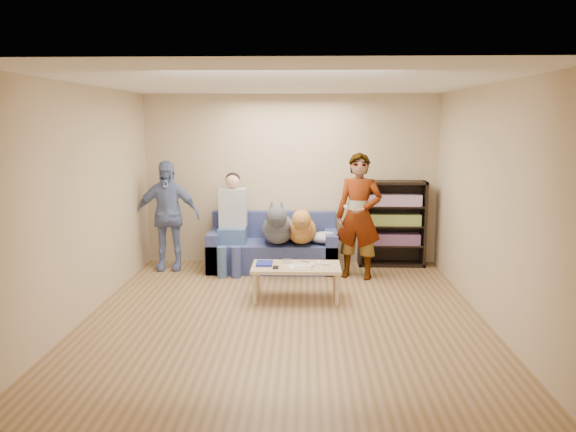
{
  "coord_description": "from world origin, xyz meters",
  "views": [
    {
      "loc": [
        0.24,
        -6.13,
        2.2
      ],
      "look_at": [
        0.0,
        1.2,
        0.95
      ],
      "focal_mm": 35.0,
      "sensor_mm": 36.0,
      "label": 1
    }
  ],
  "objects_px": {
    "person_standing_left": "(167,215)",
    "camera_silver": "(287,261)",
    "coffee_table": "(296,269)",
    "bookshelf": "(392,222)",
    "person_seated": "(232,219)",
    "sofa": "(273,250)",
    "dog_tan": "(302,229)",
    "notebook_blue": "(264,263)",
    "person_standing_right": "(359,216)",
    "dog_gray": "(278,227)"
  },
  "relations": [
    {
      "from": "person_standing_left",
      "to": "person_seated",
      "type": "bearing_deg",
      "value": -4.51
    },
    {
      "from": "coffee_table",
      "to": "person_standing_right",
      "type": "bearing_deg",
      "value": 48.55
    },
    {
      "from": "person_standing_right",
      "to": "dog_gray",
      "type": "bearing_deg",
      "value": -175.08
    },
    {
      "from": "sofa",
      "to": "coffee_table",
      "type": "xyz_separation_m",
      "value": [
        0.37,
        -1.46,
        0.09
      ]
    },
    {
      "from": "person_seated",
      "to": "bookshelf",
      "type": "distance_m",
      "value": 2.42
    },
    {
      "from": "dog_tan",
      "to": "coffee_table",
      "type": "height_order",
      "value": "dog_tan"
    },
    {
      "from": "notebook_blue",
      "to": "dog_tan",
      "type": "relative_size",
      "value": 0.22
    },
    {
      "from": "notebook_blue",
      "to": "sofa",
      "type": "height_order",
      "value": "sofa"
    },
    {
      "from": "person_standing_right",
      "to": "notebook_blue",
      "type": "height_order",
      "value": "person_standing_right"
    },
    {
      "from": "person_standing_right",
      "to": "bookshelf",
      "type": "bearing_deg",
      "value": 69.45
    },
    {
      "from": "dog_tan",
      "to": "bookshelf",
      "type": "height_order",
      "value": "bookshelf"
    },
    {
      "from": "camera_silver",
      "to": "person_seated",
      "type": "xyz_separation_m",
      "value": [
        -0.85,
        1.21,
        0.33
      ]
    },
    {
      "from": "notebook_blue",
      "to": "person_standing_right",
      "type": "bearing_deg",
      "value": 36.2
    },
    {
      "from": "camera_silver",
      "to": "sofa",
      "type": "relative_size",
      "value": 0.06
    },
    {
      "from": "camera_silver",
      "to": "person_seated",
      "type": "relative_size",
      "value": 0.07
    },
    {
      "from": "dog_tan",
      "to": "coffee_table",
      "type": "relative_size",
      "value": 1.07
    },
    {
      "from": "sofa",
      "to": "person_seated",
      "type": "relative_size",
      "value": 1.29
    },
    {
      "from": "dog_tan",
      "to": "coffee_table",
      "type": "xyz_separation_m",
      "value": [
        -0.06,
        -1.24,
        -0.28
      ]
    },
    {
      "from": "person_seated",
      "to": "notebook_blue",
      "type": "bearing_deg",
      "value": -66.13
    },
    {
      "from": "person_seated",
      "to": "bookshelf",
      "type": "height_order",
      "value": "person_seated"
    },
    {
      "from": "dog_gray",
      "to": "coffee_table",
      "type": "height_order",
      "value": "dog_gray"
    },
    {
      "from": "person_seated",
      "to": "camera_silver",
      "type": "bearing_deg",
      "value": -55.02
    },
    {
      "from": "dog_gray",
      "to": "person_standing_left",
      "type": "bearing_deg",
      "value": 176.07
    },
    {
      "from": "notebook_blue",
      "to": "bookshelf",
      "type": "xyz_separation_m",
      "value": [
        1.83,
        1.64,
        0.25
      ]
    },
    {
      "from": "dog_gray",
      "to": "notebook_blue",
      "type": "bearing_deg",
      "value": -95.45
    },
    {
      "from": "bookshelf",
      "to": "coffee_table",
      "type": "bearing_deg",
      "value": -130.26
    },
    {
      "from": "coffee_table",
      "to": "bookshelf",
      "type": "xyz_separation_m",
      "value": [
        1.43,
        1.69,
        0.31
      ]
    },
    {
      "from": "person_standing_right",
      "to": "bookshelf",
      "type": "relative_size",
      "value": 1.36
    },
    {
      "from": "person_standing_left",
      "to": "notebook_blue",
      "type": "bearing_deg",
      "value": -43.47
    },
    {
      "from": "sofa",
      "to": "bookshelf",
      "type": "relative_size",
      "value": 1.46
    },
    {
      "from": "person_seated",
      "to": "dog_tan",
      "type": "height_order",
      "value": "person_seated"
    },
    {
      "from": "sofa",
      "to": "person_standing_left",
      "type": "bearing_deg",
      "value": -176.13
    },
    {
      "from": "notebook_blue",
      "to": "dog_tan",
      "type": "xyz_separation_m",
      "value": [
        0.46,
        1.19,
        0.22
      ]
    },
    {
      "from": "person_standing_right",
      "to": "person_seated",
      "type": "relative_size",
      "value": 1.2
    },
    {
      "from": "person_standing_left",
      "to": "sofa",
      "type": "xyz_separation_m",
      "value": [
        1.57,
        0.11,
        -0.53
      ]
    },
    {
      "from": "notebook_blue",
      "to": "sofa",
      "type": "xyz_separation_m",
      "value": [
        0.03,
        1.41,
        -0.15
      ]
    },
    {
      "from": "dog_tan",
      "to": "bookshelf",
      "type": "distance_m",
      "value": 1.45
    },
    {
      "from": "coffee_table",
      "to": "dog_gray",
      "type": "bearing_deg",
      "value": 103.07
    },
    {
      "from": "bookshelf",
      "to": "person_standing_right",
      "type": "bearing_deg",
      "value": -128.58
    },
    {
      "from": "bookshelf",
      "to": "person_standing_left",
      "type": "bearing_deg",
      "value": -174.24
    },
    {
      "from": "person_seated",
      "to": "person_standing_left",
      "type": "bearing_deg",
      "value": 178.79
    },
    {
      "from": "person_seated",
      "to": "bookshelf",
      "type": "relative_size",
      "value": 1.13
    },
    {
      "from": "camera_silver",
      "to": "dog_gray",
      "type": "relative_size",
      "value": 0.09
    },
    {
      "from": "camera_silver",
      "to": "bookshelf",
      "type": "xyz_separation_m",
      "value": [
        1.55,
        1.57,
        0.23
      ]
    },
    {
      "from": "person_standing_left",
      "to": "person_seated",
      "type": "relative_size",
      "value": 1.11
    },
    {
      "from": "person_standing_left",
      "to": "camera_silver",
      "type": "relative_size",
      "value": 14.8
    },
    {
      "from": "camera_silver",
      "to": "sofa",
      "type": "distance_m",
      "value": 1.37
    },
    {
      "from": "notebook_blue",
      "to": "person_seated",
      "type": "height_order",
      "value": "person_seated"
    },
    {
      "from": "sofa",
      "to": "dog_gray",
      "type": "bearing_deg",
      "value": -69.28
    },
    {
      "from": "person_seated",
      "to": "person_standing_right",
      "type": "bearing_deg",
      "value": -11.15
    }
  ]
}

